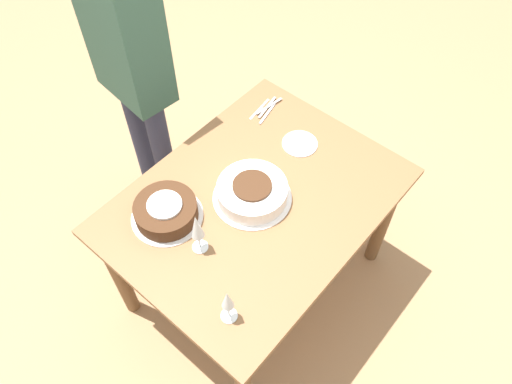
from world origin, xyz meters
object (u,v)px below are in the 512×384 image
wine_glass_near (197,227)px  wine_glass_far (228,301)px  cake_center_white (252,192)px  cake_front_chocolate (166,211)px  person_cutting (130,57)px

wine_glass_near → wine_glass_far: size_ratio=1.14×
cake_center_white → wine_glass_far: 0.56m
cake_front_chocolate → wine_glass_far: (0.16, 0.50, 0.09)m
person_cutting → wine_glass_near: bearing=-20.7°
wine_glass_far → cake_center_white: bearing=-148.1°
wine_glass_near → person_cutting: size_ratio=0.13×
wine_glass_far → cake_front_chocolate: bearing=-107.4°
cake_center_white → wine_glass_near: size_ratio=1.55×
cake_front_chocolate → person_cutting: (-0.41, -0.64, 0.22)m
cake_front_chocolate → wine_glass_near: size_ratio=1.37×
wine_glass_near → person_cutting: person_cutting is taller
wine_glass_far → wine_glass_near: bearing=-116.0°
wine_glass_near → wine_glass_far: wine_glass_near is taller
cake_front_chocolate → wine_glass_far: bearing=72.6°
wine_glass_near → wine_glass_far: (0.14, 0.29, -0.02)m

